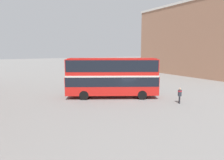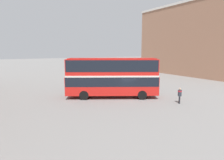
# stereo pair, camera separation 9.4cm
# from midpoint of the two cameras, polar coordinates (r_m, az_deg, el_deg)

# --- Properties ---
(ground_plane) EXTENTS (240.00, 240.00, 0.00)m
(ground_plane) POSITION_cam_midpoint_polar(r_m,az_deg,el_deg) (24.17, 4.74, -5.16)
(ground_plane) COLOR gray
(building_row_right) EXTENTS (10.32, 29.64, 16.10)m
(building_row_right) POSITION_cam_midpoint_polar(r_m,az_deg,el_deg) (50.46, 23.73, 10.54)
(building_row_right) COLOR #9E7056
(building_row_right) RESTS_ON ground_plane
(double_decker_bus) EXTENTS (10.75, 7.43, 4.77)m
(double_decker_bus) POSITION_cam_midpoint_polar(r_m,az_deg,el_deg) (23.93, 0.11, 1.41)
(double_decker_bus) COLOR red
(double_decker_bus) RESTS_ON ground_plane
(pedestrian_foreground) EXTENTS (0.59, 0.59, 1.70)m
(pedestrian_foreground) POSITION_cam_midpoint_polar(r_m,az_deg,el_deg) (22.75, 18.90, -3.79)
(pedestrian_foreground) COLOR #232328
(pedestrian_foreground) RESTS_ON ground_plane
(parked_car_kerb_near) EXTENTS (4.22, 2.33, 1.61)m
(parked_car_kerb_near) POSITION_cam_midpoint_polar(r_m,az_deg,el_deg) (40.20, 3.25, 1.56)
(parked_car_kerb_near) COLOR slate
(parked_car_kerb_near) RESTS_ON ground_plane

